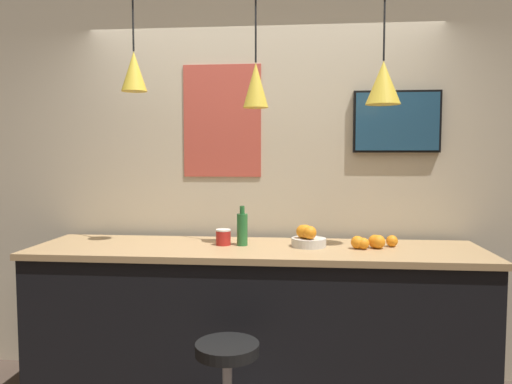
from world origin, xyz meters
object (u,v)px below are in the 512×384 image
(fruit_bowl, at_px, (308,238))
(juice_bottle, at_px, (242,229))
(spread_jar, at_px, (223,237))
(mounted_tv, at_px, (397,122))

(fruit_bowl, xyz_separation_m, juice_bottle, (-0.42, 0.01, 0.05))
(spread_jar, bearing_deg, fruit_bowl, -1.09)
(spread_jar, bearing_deg, mounted_tv, 18.34)
(juice_bottle, distance_m, spread_jar, 0.14)
(fruit_bowl, height_order, juice_bottle, juice_bottle)
(fruit_bowl, height_order, spread_jar, fruit_bowl)
(juice_bottle, relative_size, mounted_tv, 0.43)
(fruit_bowl, relative_size, mounted_tv, 0.37)
(spread_jar, height_order, mounted_tv, mounted_tv)
(fruit_bowl, bearing_deg, juice_bottle, 178.59)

